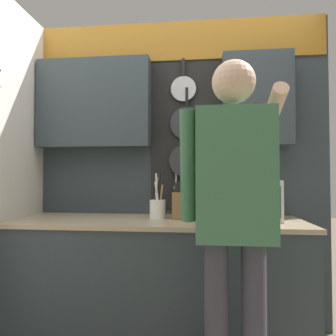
{
  "coord_description": "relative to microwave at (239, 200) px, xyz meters",
  "views": [
    {
      "loc": [
        0.3,
        -2.1,
        1.18
      ],
      "look_at": [
        0.06,
        0.21,
        1.25
      ],
      "focal_mm": 32.0,
      "sensor_mm": 36.0,
      "label": 1
    }
  ],
  "objects": [
    {
      "name": "base_cabinet_counter",
      "position": [
        -0.58,
        -0.05,
        -0.58
      ],
      "size": [
        2.03,
        0.65,
        0.89
      ],
      "color": "#2D383D",
      "rests_on": "ground_plane"
    },
    {
      "name": "microwave",
      "position": [
        0.0,
        0.0,
        0.0
      ],
      "size": [
        0.52,
        0.35,
        0.28
      ],
      "color": "silver",
      "rests_on": "base_cabinet_counter"
    },
    {
      "name": "knife_block",
      "position": [
        -0.41,
        0.0,
        -0.04
      ],
      "size": [
        0.12,
        0.16,
        0.27
      ],
      "color": "brown",
      "rests_on": "base_cabinet_counter"
    },
    {
      "name": "back_wall_unit",
      "position": [
        -0.6,
        0.24,
        0.45
      ],
      "size": [
        2.6,
        0.2,
        2.45
      ],
      "color": "#2D383D",
      "rests_on": "ground_plane"
    },
    {
      "name": "utensil_crock",
      "position": [
        -0.58,
        0.0,
        -0.06
      ],
      "size": [
        0.12,
        0.12,
        0.33
      ],
      "color": "white",
      "rests_on": "base_cabinet_counter"
    },
    {
      "name": "person",
      "position": [
        -0.11,
        -0.63,
        0.04
      ],
      "size": [
        0.54,
        0.65,
        1.77
      ],
      "color": "#383842",
      "rests_on": "ground_plane"
    }
  ]
}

